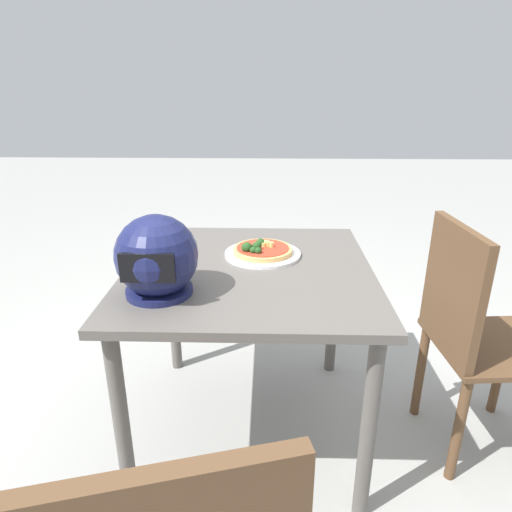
# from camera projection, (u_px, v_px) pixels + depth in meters

# --- Properties ---
(ground_plane) EXTENTS (14.00, 14.00, 0.00)m
(ground_plane) POSITION_uv_depth(u_px,v_px,m) (250.00, 424.00, 1.88)
(ground_plane) COLOR #9E9E99
(dining_table) EXTENTS (0.88, 0.92, 0.71)m
(dining_table) POSITION_uv_depth(u_px,v_px,m) (249.00, 290.00, 1.66)
(dining_table) COLOR #5B5651
(dining_table) RESTS_ON ground
(pizza_plate) EXTENTS (0.29, 0.29, 0.01)m
(pizza_plate) POSITION_uv_depth(u_px,v_px,m) (263.00, 254.00, 1.73)
(pizza_plate) COLOR white
(pizza_plate) RESTS_ON dining_table
(pizza) EXTENTS (0.23, 0.23, 0.05)m
(pizza) POSITION_uv_depth(u_px,v_px,m) (261.00, 249.00, 1.72)
(pizza) COLOR tan
(pizza) RESTS_ON pizza_plate
(motorcycle_helmet) EXTENTS (0.26, 0.26, 0.26)m
(motorcycle_helmet) POSITION_uv_depth(u_px,v_px,m) (157.00, 258.00, 1.38)
(motorcycle_helmet) COLOR #191E4C
(motorcycle_helmet) RESTS_ON dining_table
(chair_side) EXTENTS (0.43, 0.43, 0.90)m
(chair_side) POSITION_uv_depth(u_px,v_px,m) (471.00, 331.00, 1.61)
(chair_side) COLOR brown
(chair_side) RESTS_ON ground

